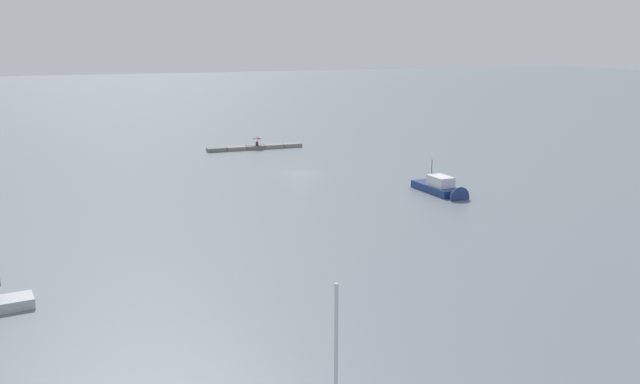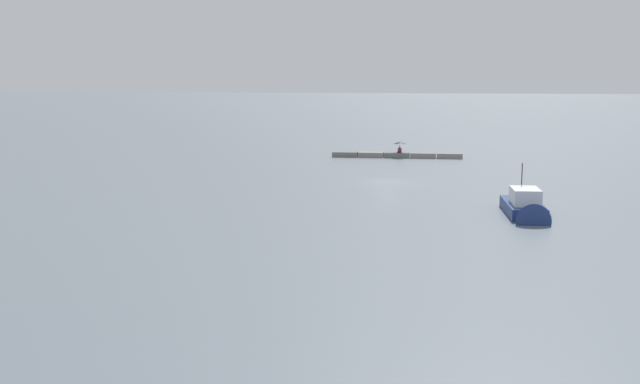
{
  "view_description": "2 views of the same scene",
  "coord_description": "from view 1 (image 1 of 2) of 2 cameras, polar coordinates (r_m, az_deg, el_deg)",
  "views": [
    {
      "loc": [
        28.16,
        79.2,
        16.71
      ],
      "look_at": [
        6.66,
        23.93,
        3.26
      ],
      "focal_mm": 38.52,
      "sensor_mm": 36.0,
      "label": 1
    },
    {
      "loc": [
        -4.18,
        74.73,
        10.31
      ],
      "look_at": [
        2.5,
        25.87,
        2.88
      ],
      "focal_mm": 47.12,
      "sensor_mm": 36.0,
      "label": 2
    }
  ],
  "objects": [
    {
      "name": "ground_plane",
      "position": [
        85.7,
        -1.65,
        1.53
      ],
      "size": [
        500.0,
        500.0,
        0.0
      ],
      "primitive_type": "plane",
      "color": "slate"
    },
    {
      "name": "umbrella_open_black",
      "position": [
        104.69,
        -5.27,
        4.48
      ],
      "size": [
        1.37,
        1.37,
        1.29
      ],
      "color": "black",
      "rests_on": "seawall_pier"
    },
    {
      "name": "motorboat_navy_near",
      "position": [
        75.45,
        10.16,
        0.14
      ],
      "size": [
        2.78,
        7.9,
        4.37
      ],
      "rotation": [
        0.0,
        0.0,
        0.05
      ],
      "color": "navy",
      "rests_on": "ground_plane"
    },
    {
      "name": "person_seated_maroon_left",
      "position": [
        104.67,
        -5.25,
        4.0
      ],
      "size": [
        0.49,
        0.66,
        0.73
      ],
      "rotation": [
        0.0,
        0.0,
        -0.19
      ],
      "color": "#1E2333",
      "rests_on": "seawall_pier"
    },
    {
      "name": "seawall_pier",
      "position": [
        104.82,
        -5.42,
        3.71
      ],
      "size": [
        14.71,
        1.51,
        0.57
      ],
      "color": "gray",
      "rests_on": "ground_plane"
    }
  ]
}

